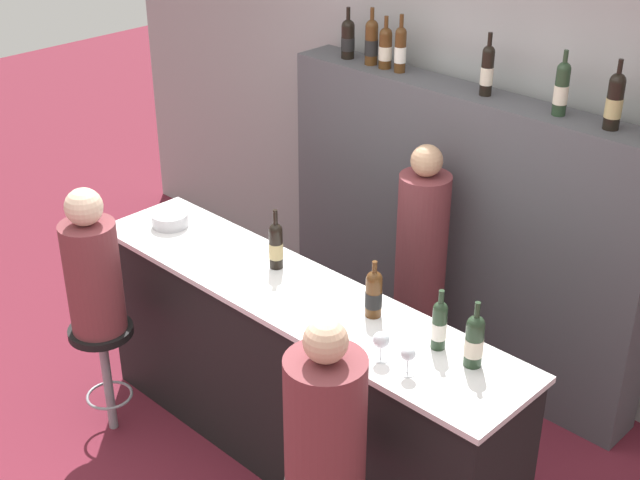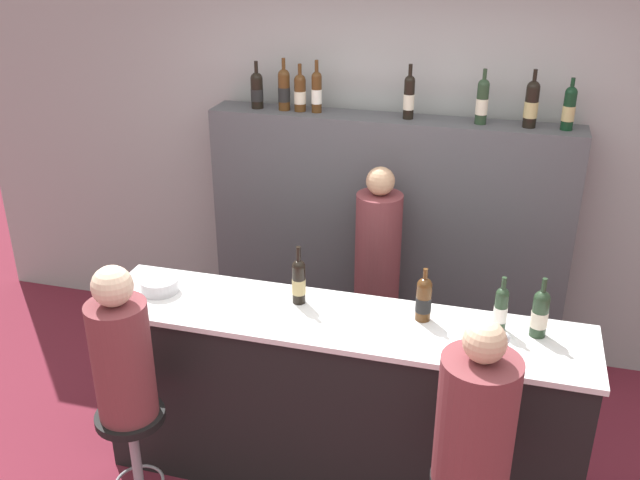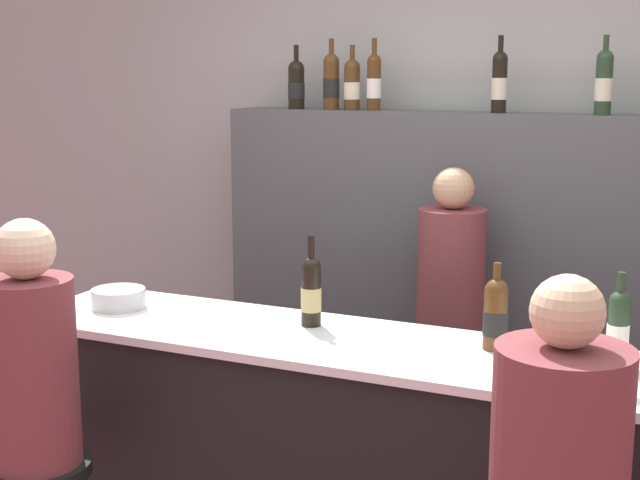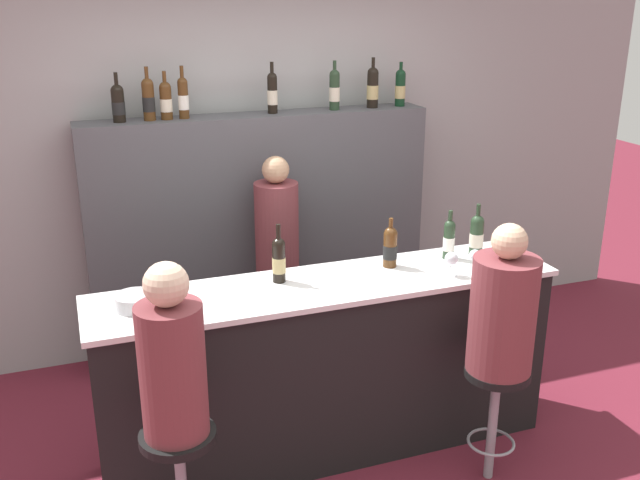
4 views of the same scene
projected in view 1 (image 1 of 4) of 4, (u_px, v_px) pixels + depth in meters
ground_plane at (262, 480)px, 4.58m from camera, size 16.00×16.00×0.00m
wall_back at (487, 150)px, 5.12m from camera, size 6.40×0.05×2.60m
bar_counter at (296, 378)px, 4.50m from camera, size 2.52×0.55×1.02m
back_bar_cabinet at (458, 232)px, 5.19m from camera, size 2.35×0.28×1.71m
wine_bottle_counter_0 at (276, 245)px, 4.42m from camera, size 0.07×0.07×0.32m
wine_bottle_counter_1 at (374, 293)px, 4.03m from camera, size 0.08×0.08×0.28m
wine_bottle_counter_2 at (439, 324)px, 3.80m from camera, size 0.07×0.07×0.29m
wine_bottle_counter_3 at (474, 340)px, 3.68m from camera, size 0.08×0.08×0.31m
wine_bottle_backbar_0 at (348, 38)px, 5.28m from camera, size 0.08×0.08×0.30m
wine_bottle_backbar_1 at (371, 42)px, 5.16m from camera, size 0.08×0.08×0.33m
wine_bottle_backbar_2 at (385, 47)px, 5.10m from camera, size 0.08×0.08×0.30m
wine_bottle_backbar_3 at (400, 49)px, 5.02m from camera, size 0.07×0.07×0.33m
wine_bottle_backbar_4 at (487, 70)px, 4.66m from camera, size 0.07×0.07×0.34m
wine_bottle_backbar_5 at (562, 88)px, 4.39m from camera, size 0.07×0.07×0.33m
wine_bottle_backbar_6 at (615, 101)px, 4.21m from camera, size 0.08×0.08×0.34m
wine_glass_0 at (381, 341)px, 3.73m from camera, size 0.07×0.07×0.13m
wine_glass_1 at (408, 355)px, 3.64m from camera, size 0.07×0.07×0.13m
metal_bowl at (170, 220)px, 4.87m from camera, size 0.20×0.20×0.07m
bar_stool_left at (104, 351)px, 4.72m from camera, size 0.34×0.34×0.66m
guest_seated_left at (92, 269)px, 4.48m from camera, size 0.28×0.28×0.79m
guest_seated_right at (325, 417)px, 3.49m from camera, size 0.33×0.33×0.78m
bartender at (420, 277)px, 5.03m from camera, size 0.29×0.29×1.50m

